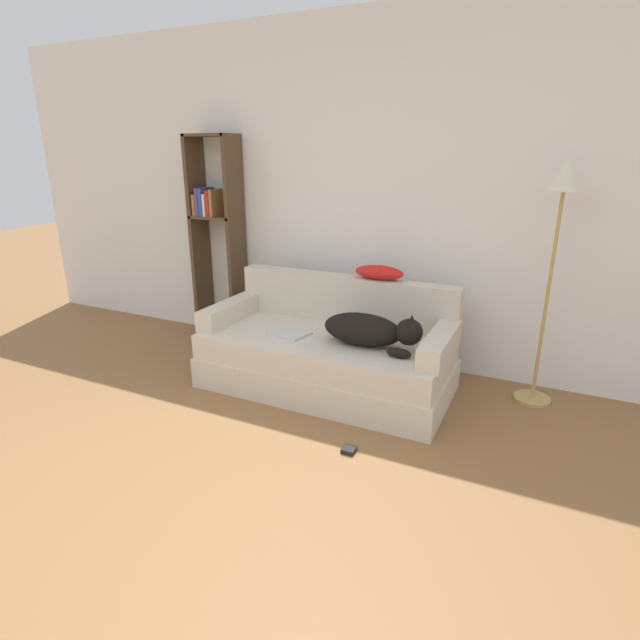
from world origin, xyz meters
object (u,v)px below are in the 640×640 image
at_px(laptop, 289,333).
at_px(throw_pillow, 379,272).
at_px(bookshelf, 216,228).
at_px(power_adapter, 349,450).
at_px(dog, 370,330).
at_px(couch, 326,362).
at_px(floor_lamp, 561,210).

bearing_deg(laptop, throw_pillow, 56.01).
bearing_deg(bookshelf, throw_pillow, -6.07).
bearing_deg(power_adapter, bookshelf, 145.19).
height_order(dog, throw_pillow, throw_pillow).
bearing_deg(bookshelf, couch, -22.54).
height_order(dog, bookshelf, bookshelf).
relative_size(couch, floor_lamp, 1.08).
height_order(laptop, floor_lamp, floor_lamp).
height_order(couch, bookshelf, bookshelf).
bearing_deg(throw_pillow, bookshelf, 173.93).
distance_m(throw_pillow, floor_lamp, 1.28).
relative_size(couch, dog, 2.59).
distance_m(laptop, throw_pillow, 0.81).
distance_m(laptop, floor_lamp, 1.99).
bearing_deg(couch, laptop, -161.31).
relative_size(dog, throw_pillow, 1.86).
bearing_deg(laptop, power_adapter, -27.22).
distance_m(couch, throw_pillow, 0.79).
bearing_deg(bookshelf, laptop, -30.57).
height_order(throw_pillow, floor_lamp, floor_lamp).
bearing_deg(floor_lamp, couch, -162.49).
distance_m(bookshelf, floor_lamp, 2.81).
bearing_deg(throw_pillow, couch, -123.45).
bearing_deg(floor_lamp, power_adapter, -128.53).
bearing_deg(couch, dog, -7.84).
height_order(couch, floor_lamp, floor_lamp).
distance_m(dog, throw_pillow, 0.54).
bearing_deg(power_adapter, floor_lamp, 51.47).
distance_m(throw_pillow, power_adapter, 1.40).
xyz_separation_m(dog, floor_lamp, (1.07, 0.50, 0.81)).
bearing_deg(laptop, dog, 16.58).
distance_m(floor_lamp, power_adapter, 2.01).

